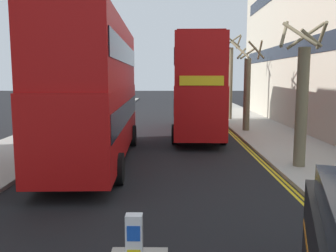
% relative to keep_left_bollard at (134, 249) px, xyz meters
% --- Properties ---
extents(sidewalk_right, '(4.00, 80.00, 0.14)m').
position_rel_keep_left_bollard_xyz_m(sidewalk_right, '(6.50, 11.54, -0.54)').
color(sidewalk_right, '#ADA89E').
rests_on(sidewalk_right, ground).
extents(sidewalk_left, '(4.00, 80.00, 0.14)m').
position_rel_keep_left_bollard_xyz_m(sidewalk_left, '(-6.50, 11.54, -0.54)').
color(sidewalk_left, '#ADA89E').
rests_on(sidewalk_left, ground).
extents(kerb_line_outer, '(0.10, 56.00, 0.01)m').
position_rel_keep_left_bollard_xyz_m(kerb_line_outer, '(4.40, 9.54, -0.60)').
color(kerb_line_outer, yellow).
rests_on(kerb_line_outer, ground).
extents(kerb_line_inner, '(0.10, 56.00, 0.01)m').
position_rel_keep_left_bollard_xyz_m(kerb_line_inner, '(4.24, 9.54, -0.60)').
color(kerb_line_inner, yellow).
rests_on(kerb_line_inner, ground).
extents(keep_left_bollard, '(0.36, 0.28, 1.11)m').
position_rel_keep_left_bollard_xyz_m(keep_left_bollard, '(0.00, 0.00, 0.00)').
color(keep_left_bollard, silver).
rests_on(keep_left_bollard, traffic_island).
extents(double_decker_bus_away, '(3.09, 10.89, 5.64)m').
position_rel_keep_left_bollard_xyz_m(double_decker_bus_away, '(-2.45, 8.97, 2.42)').
color(double_decker_bus_away, '#B20F0F').
rests_on(double_decker_bus_away, ground).
extents(double_decker_bus_oncoming, '(3.02, 10.87, 5.64)m').
position_rel_keep_left_bollard_xyz_m(double_decker_bus_oncoming, '(2.13, 16.14, 2.42)').
color(double_decker_bus_oncoming, '#B20F0F').
rests_on(double_decker_bus_oncoming, ground).
extents(street_tree_near, '(1.71, 1.71, 6.67)m').
position_rel_keep_left_bollard_xyz_m(street_tree_near, '(5.25, 23.08, 2.72)').
color(street_tree_near, '#6B6047').
rests_on(street_tree_near, sidewalk_right).
extents(street_tree_mid, '(1.91, 1.91, 5.44)m').
position_rel_keep_left_bollard_xyz_m(street_tree_mid, '(5.41, 7.68, 2.01)').
color(street_tree_mid, '#6B6047').
rests_on(street_tree_mid, sidewalk_right).
extents(street_tree_far, '(2.05, 1.75, 5.48)m').
position_rel_keep_left_bollard_xyz_m(street_tree_far, '(5.30, 16.90, 2.09)').
color(street_tree_far, '#6B6047').
rests_on(street_tree_far, sidewalk_right).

